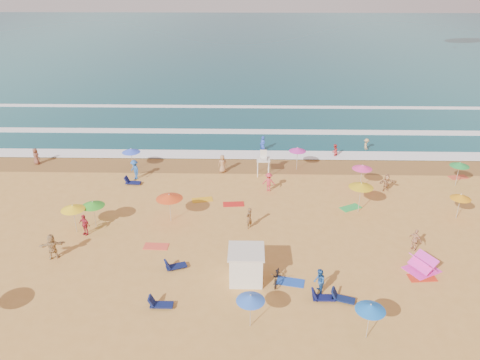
{
  "coord_description": "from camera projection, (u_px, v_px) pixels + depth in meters",
  "views": [
    {
      "loc": [
        2.84,
        -29.01,
        18.09
      ],
      "look_at": [
        2.1,
        6.0,
        1.5
      ],
      "focal_mm": 35.0,
      "sensor_mm": 36.0,
      "label": 1
    }
  ],
  "objects": [
    {
      "name": "ground",
      "position": [
        209.0,
        234.0,
        34.01
      ],
      "size": [
        220.0,
        220.0,
        0.0
      ],
      "primitive_type": "plane",
      "color": "gold",
      "rests_on": "ground"
    },
    {
      "name": "wet_sand",
      "position": [
        220.0,
        165.0,
        45.3
      ],
      "size": [
        220.0,
        220.0,
        0.0
      ],
      "primitive_type": "plane",
      "color": "olive",
      "rests_on": "ground"
    },
    {
      "name": "bicycle",
      "position": [
        277.0,
        276.0,
        28.67
      ],
      "size": [
        0.93,
        1.9,
        0.95
      ],
      "primitive_type": "imported",
      "rotation": [
        0.0,
        0.0,
        -0.17
      ],
      "color": "black",
      "rests_on": "ground"
    },
    {
      "name": "ocean",
      "position": [
        238.0,
        44.0,
        109.9
      ],
      "size": [
        220.0,
        140.0,
        0.18
      ],
      "primitive_type": "cube",
      "color": "#0C4756",
      "rests_on": "ground"
    },
    {
      "name": "lifeguard_stand",
      "position": [
        263.0,
        165.0,
        42.79
      ],
      "size": [
        1.2,
        1.2,
        2.1
      ],
      "primitive_type": null,
      "color": "white",
      "rests_on": "ground"
    },
    {
      "name": "cabana",
      "position": [
        246.0,
        266.0,
        28.76
      ],
      "size": [
        2.0,
        2.0,
        2.0
      ],
      "primitive_type": "cube",
      "color": "white",
      "rests_on": "ground"
    },
    {
      "name": "beachgoers",
      "position": [
        194.0,
        195.0,
        37.87
      ],
      "size": [
        39.25,
        27.77,
        2.07
      ],
      "color": "blue",
      "rests_on": "ground"
    },
    {
      "name": "towels",
      "position": [
        205.0,
        244.0,
        32.78
      ],
      "size": [
        51.42,
        26.24,
        0.03
      ],
      "color": "#BB174C",
      "rests_on": "ground"
    },
    {
      "name": "loungers",
      "position": [
        284.0,
        248.0,
        32.06
      ],
      "size": [
        52.88,
        16.67,
        0.34
      ],
      "color": "#0F134D",
      "rests_on": "ground"
    },
    {
      "name": "surf_foam",
      "position": [
        225.0,
        133.0,
        53.23
      ],
      "size": [
        200.0,
        18.7,
        0.05
      ],
      "color": "white",
      "rests_on": "ground"
    },
    {
      "name": "beach_umbrellas",
      "position": [
        196.0,
        205.0,
        33.65
      ],
      "size": [
        46.07,
        25.32,
        0.8
      ],
      "color": "yellow",
      "rests_on": "ground"
    },
    {
      "name": "cabana_roof",
      "position": [
        246.0,
        251.0,
        28.3
      ],
      "size": [
        2.2,
        2.2,
        0.12
      ],
      "primitive_type": "cube",
      "color": "silver",
      "rests_on": "cabana"
    }
  ]
}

